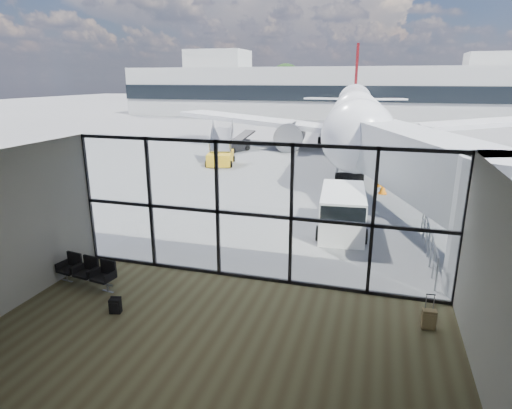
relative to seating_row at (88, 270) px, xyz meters
The scene contains 21 objects.
ground 42.14m from the seating_row, 83.36° to the left, with size 220.00×220.00×0.00m, color slate.
lounge_shell 6.08m from the seating_row, 31.11° to the right, with size 12.02×8.01×4.51m.
glass_curtain_wall 5.50m from the seating_row, 20.87° to the left, with size 12.10×0.12×4.50m.
jet_bridge 13.43m from the seating_row, 42.42° to the left, with size 8.00×16.50×4.33m.
apron_railing 11.77m from the seating_row, 27.09° to the left, with size 0.06×5.46×1.11m.
far_terminal 64.08m from the seating_row, 86.16° to the left, with size 80.00×12.20×11.00m.
tree_0 84.16m from the seating_row, 118.51° to the left, with size 4.95×4.95×7.12m.
tree_1 81.50m from the seating_row, 114.80° to the left, with size 5.61×5.61×8.07m.
tree_2 79.21m from the seating_row, 110.85° to the left, with size 6.27×6.27×9.03m.
tree_3 77.21m from the seating_row, 106.68° to the left, with size 4.95×4.95×7.12m.
tree_4 75.75m from the seating_row, 102.32° to the left, with size 5.61×5.61×8.07m.
tree_5 74.74m from the seating_row, 97.81° to the left, with size 6.27×6.27×9.03m.
seating_row is the anchor object (origin of this frame).
backpack 2.20m from the seating_row, 35.19° to the right, with size 0.35×0.33×0.47m.
suitcase 10.08m from the seating_row, ahead, with size 0.37×0.28×0.95m.
airliner 31.94m from the seating_row, 79.10° to the left, with size 35.03×40.64×10.47m.
service_van 10.17m from the seating_row, 44.97° to the left, with size 2.28×4.23×1.78m.
belt_loader 26.15m from the seating_row, 98.72° to the left, with size 2.49×3.88×1.70m.
mobile_stairs 19.99m from the seating_row, 98.84° to the left, with size 2.55×3.93×2.56m.
traffic_cone_b 16.71m from the seating_row, 58.09° to the left, with size 0.46×0.46×0.66m.
traffic_cone_c 18.03m from the seating_row, 61.31° to the left, with size 0.37×0.37×0.53m.
Camera 1 is at (3.64, -12.17, 6.30)m, focal length 30.00 mm.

